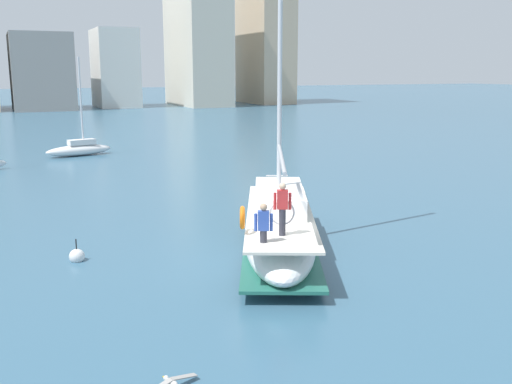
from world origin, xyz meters
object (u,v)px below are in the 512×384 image
at_px(main_sailboat, 279,227).
at_px(mooring_buoy, 77,256).
at_px(moored_cutter_left, 79,148).
at_px(seagull, 171,382).

bearing_deg(main_sailboat, mooring_buoy, 163.59).
bearing_deg(moored_cutter_left, mooring_buoy, -97.59).
relative_size(main_sailboat, seagull, 12.00).
bearing_deg(mooring_buoy, main_sailboat, -16.41).
relative_size(moored_cutter_left, mooring_buoy, 8.40).
bearing_deg(seagull, main_sailboat, 50.51).
relative_size(seagull, mooring_buoy, 1.39).
distance_m(seagull, mooring_buoy, 9.11).
xyz_separation_m(seagull, mooring_buoy, (-0.67, 9.09, 0.01)).
bearing_deg(seagull, moored_cutter_left, 85.50).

